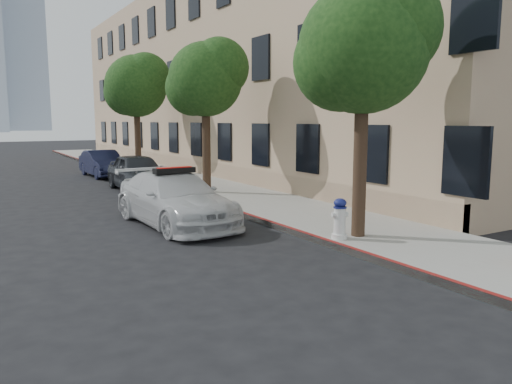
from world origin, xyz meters
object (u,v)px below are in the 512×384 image
object	(u,v)px
fire_hydrant	(340,219)
police_car	(175,199)
parked_car_far	(103,164)
parked_car_mid	(138,172)

from	to	relation	value
fire_hydrant	police_car	bearing A→B (deg)	136.86
parked_car_far	fire_hydrant	xyz separation A→B (m)	(1.15, -16.23, -0.05)
parked_car_far	fire_hydrant	size ratio (longest dim) A/B	4.33
fire_hydrant	parked_car_mid	bearing A→B (deg)	112.67
parked_car_mid	fire_hydrant	size ratio (longest dim) A/B	4.70
parked_car_mid	parked_car_far	bearing A→B (deg)	91.51
police_car	parked_car_mid	xyz separation A→B (m)	(1.13, 6.76, 0.03)
police_car	parked_car_far	world-z (taller)	police_car
parked_car_far	fire_hydrant	distance (m)	16.27
police_car	fire_hydrant	xyz separation A→B (m)	(2.28, -3.90, -0.10)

